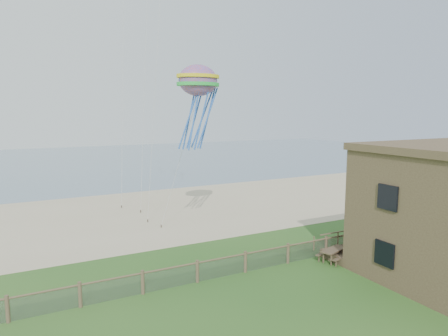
{
  "coord_description": "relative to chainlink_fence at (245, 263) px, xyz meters",
  "views": [
    {
      "loc": [
        -11.19,
        -12.82,
        9.08
      ],
      "look_at": [
        -0.34,
        8.0,
        5.83
      ],
      "focal_mm": 32.0,
      "sensor_mm": 36.0,
      "label": 1
    }
  ],
  "objects": [
    {
      "name": "picnic_table",
      "position": [
        5.73,
        -1.0,
        -0.15
      ],
      "size": [
        2.25,
        1.95,
        0.8
      ],
      "primitive_type": null,
      "rotation": [
        0.0,
        0.0,
        0.3
      ],
      "color": "brown",
      "rests_on": "ground"
    },
    {
      "name": "ocean",
      "position": [
        0.0,
        60.0,
        -0.55
      ],
      "size": [
        160.0,
        68.0,
        0.02
      ],
      "primitive_type": "cube",
      "color": "slate",
      "rests_on": "ground"
    },
    {
      "name": "octopus_kite",
      "position": [
        0.63,
        7.86,
        9.13
      ],
      "size": [
        3.35,
        2.47,
        6.62
      ],
      "primitive_type": null,
      "rotation": [
        0.0,
        0.0,
        0.06
      ],
      "color": "#F35526"
    },
    {
      "name": "ground",
      "position": [
        0.0,
        -6.0,
        -0.55
      ],
      "size": [
        160.0,
        160.0,
        0.0
      ],
      "primitive_type": "plane",
      "color": "#25521C",
      "rests_on": "ground"
    },
    {
      "name": "chainlink_fence",
      "position": [
        0.0,
        0.0,
        0.0
      ],
      "size": [
        36.2,
        0.2,
        1.25
      ],
      "primitive_type": null,
      "color": "brown",
      "rests_on": "ground"
    },
    {
      "name": "sand_beach",
      "position": [
        0.0,
        16.0,
        -0.55
      ],
      "size": [
        72.0,
        20.0,
        0.02
      ],
      "primitive_type": "cube",
      "color": "tan",
      "rests_on": "ground"
    },
    {
      "name": "motel_deck",
      "position": [
        13.0,
        -1.0,
        -0.3
      ],
      "size": [
        15.0,
        2.0,
        0.5
      ],
      "primitive_type": "cube",
      "color": "brown",
      "rests_on": "ground"
    }
  ]
}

